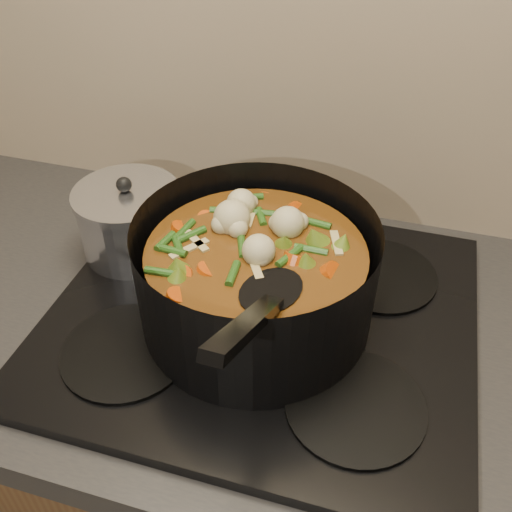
# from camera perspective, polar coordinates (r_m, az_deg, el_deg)

# --- Properties ---
(counter) EXTENTS (2.64, 0.64, 0.91)m
(counter) POSITION_cam_1_polar(r_m,az_deg,el_deg) (1.24, 0.45, -21.12)
(counter) COLOR brown
(counter) RESTS_ON ground
(stovetop) EXTENTS (0.62, 0.54, 0.03)m
(stovetop) POSITION_cam_1_polar(r_m,az_deg,el_deg) (0.86, 0.60, -5.97)
(stovetop) COLOR black
(stovetop) RESTS_ON counter
(stockpot) EXTENTS (0.40, 0.48, 0.25)m
(stockpot) POSITION_cam_1_polar(r_m,az_deg,el_deg) (0.80, 0.01, -2.24)
(stockpot) COLOR black
(stockpot) RESTS_ON stovetop
(saucepan) EXTENTS (0.17, 0.17, 0.14)m
(saucepan) POSITION_cam_1_polar(r_m,az_deg,el_deg) (0.96, -12.47, 3.49)
(saucepan) COLOR silver
(saucepan) RESTS_ON stovetop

